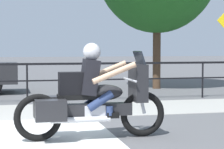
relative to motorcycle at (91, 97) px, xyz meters
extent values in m
plane|color=#565659|center=(-0.84, -0.08, -0.69)|extent=(120.00, 120.00, 0.00)
cube|color=#A8A59E|center=(-0.84, 3.32, -0.68)|extent=(44.00, 2.40, 0.01)
cube|color=silver|center=(-1.06, -0.28, -0.68)|extent=(2.98, 6.00, 0.01)
cube|color=black|center=(-0.84, 4.97, 0.35)|extent=(36.00, 0.04, 0.06)
cube|color=black|center=(-0.84, 4.97, -0.10)|extent=(36.00, 0.03, 0.04)
cylinder|color=black|center=(-0.84, 4.97, -0.15)|extent=(0.05, 0.05, 1.07)
cylinder|color=black|center=(4.26, 4.97, -0.15)|extent=(0.05, 0.05, 1.07)
torus|color=black|center=(0.87, 0.00, -0.31)|extent=(0.76, 0.11, 0.76)
torus|color=black|center=(-0.86, 0.00, -0.31)|extent=(0.76, 0.11, 0.76)
cube|color=#232326|center=(0.01, 0.00, -0.21)|extent=(1.31, 0.22, 0.20)
cube|color=silver|center=(0.04, 0.00, -0.26)|extent=(0.34, 0.26, 0.26)
ellipsoid|color=#232326|center=(0.22, 0.00, 0.07)|extent=(0.62, 0.30, 0.26)
cube|color=black|center=(-0.17, 0.00, 0.01)|extent=(0.76, 0.28, 0.08)
cube|color=#232326|center=(0.79, 0.00, 0.22)|extent=(0.20, 0.53, 0.62)
cube|color=#1E232B|center=(0.81, 0.00, 0.63)|extent=(0.10, 0.45, 0.24)
cylinder|color=silver|center=(0.65, 0.00, 0.27)|extent=(0.04, 0.70, 0.04)
cylinder|color=silver|center=(-0.20, -0.16, -0.34)|extent=(0.95, 0.09, 0.09)
cube|color=#232326|center=(-0.68, -0.24, -0.16)|extent=(0.48, 0.28, 0.32)
cube|color=#232326|center=(-0.68, 0.24, -0.16)|extent=(0.48, 0.28, 0.32)
cylinder|color=silver|center=(0.84, 0.00, -0.04)|extent=(0.18, 0.06, 0.53)
cube|color=black|center=(-0.03, 0.00, 0.33)|extent=(0.32, 0.36, 0.60)
sphere|color=tan|center=(0.01, 0.00, 0.71)|extent=(0.23, 0.23, 0.23)
sphere|color=#B7B7BC|center=(0.01, 0.00, 0.73)|extent=(0.29, 0.29, 0.29)
cylinder|color=navy|center=(0.12, -0.15, -0.05)|extent=(0.44, 0.13, 0.34)
cylinder|color=navy|center=(0.27, -0.15, -0.21)|extent=(0.11, 0.11, 0.15)
cube|color=black|center=(0.32, -0.15, -0.29)|extent=(0.20, 0.10, 0.09)
cylinder|color=navy|center=(0.12, 0.15, -0.05)|extent=(0.44, 0.13, 0.34)
cylinder|color=navy|center=(0.27, 0.15, -0.21)|extent=(0.11, 0.11, 0.15)
cube|color=black|center=(0.32, 0.15, -0.29)|extent=(0.20, 0.10, 0.09)
cylinder|color=tan|center=(0.31, -0.30, 0.40)|extent=(0.71, 0.09, 0.35)
cylinder|color=tan|center=(0.31, 0.30, 0.40)|extent=(0.71, 0.09, 0.35)
cube|color=black|center=(-0.33, 0.00, 0.23)|extent=(0.39, 0.26, 0.37)
cylinder|color=#473323|center=(3.86, 7.98, 0.62)|extent=(0.28, 0.28, 2.61)
camera|label=1|loc=(-1.27, -6.93, 0.81)|focal=70.00mm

